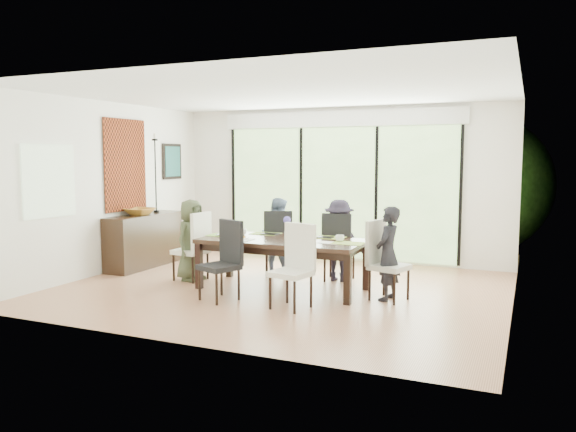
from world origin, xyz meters
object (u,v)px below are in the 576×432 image
at_px(chair_far_right, 339,246).
at_px(person_far_left, 278,237).
at_px(bowl, 140,212).
at_px(laptop, 225,236).
at_px(cup_c, 340,238).
at_px(chair_right_end, 389,260).
at_px(chair_near_left, 219,261).
at_px(person_left_end, 191,240).
at_px(chair_far_left, 278,242).
at_px(chair_near_right, 291,267).
at_px(sideboard, 144,241).
at_px(table_top, 282,241).
at_px(chair_left_end, 190,246).
at_px(person_far_right, 339,240).
at_px(cup_a, 243,232).
at_px(cup_b, 289,238).
at_px(person_right_end, 388,254).
at_px(vase, 287,235).

xyz_separation_m(chair_far_right, person_far_left, (-1.00, -0.02, 0.09)).
bearing_deg(bowl, chair_far_right, 6.61).
distance_m(laptop, bowl, 2.02).
bearing_deg(person_far_left, cup_c, 153.31).
bearing_deg(chair_right_end, person_far_left, 83.50).
xyz_separation_m(chair_near_left, person_left_end, (-0.98, 0.87, 0.09)).
bearing_deg(chair_right_end, chair_far_left, 83.01).
bearing_deg(cup_c, chair_near_right, -107.19).
height_order(person_far_left, sideboard, person_far_left).
distance_m(table_top, chair_left_end, 1.51).
bearing_deg(chair_right_end, person_far_right, 65.42).
relative_size(table_top, cup_a, 19.35).
relative_size(person_far_left, laptop, 3.91).
height_order(person_far_left, person_far_right, same).
xyz_separation_m(chair_right_end, chair_far_right, (-0.95, 0.85, 0.00)).
bearing_deg(cup_a, bowl, 171.43).
distance_m(chair_left_end, cup_b, 1.67).
distance_m(cup_b, sideboard, 3.02).
height_order(table_top, sideboard, sideboard).
relative_size(chair_far_left, laptop, 3.33).
bearing_deg(chair_near_right, person_far_left, 130.85).
bearing_deg(cup_c, bowl, 174.20).
bearing_deg(person_left_end, cup_b, -87.70).
relative_size(chair_far_left, cup_a, 8.87).
distance_m(chair_far_right, person_right_end, 1.26).
bearing_deg(chair_near_left, laptop, 136.25).
bearing_deg(cup_c, person_right_end, -8.37).
relative_size(chair_far_right, chair_near_right, 1.00).
xyz_separation_m(laptop, cup_c, (1.65, 0.20, 0.03)).
distance_m(chair_far_right, cup_c, 0.82).
relative_size(chair_far_left, chair_near_left, 1.00).
height_order(chair_far_right, bowl, chair_far_right).
distance_m(chair_right_end, cup_c, 0.74).
xyz_separation_m(person_left_end, laptop, (0.63, -0.10, 0.11)).
relative_size(person_left_end, sideboard, 0.77).
xyz_separation_m(chair_left_end, chair_far_left, (1.05, 0.85, 0.00)).
bearing_deg(chair_near_left, person_left_end, 160.20).
height_order(chair_near_left, person_left_end, person_left_end).
distance_m(table_top, person_far_left, 0.95).
distance_m(vase, sideboard, 2.90).
relative_size(chair_right_end, cup_c, 8.87).
bearing_deg(bowl, sideboard, 90.00).
distance_m(vase, cup_b, 0.18).
relative_size(person_left_end, person_far_right, 1.00).
distance_m(sideboard, bowl, 0.51).
relative_size(chair_far_left, person_left_end, 0.85).
distance_m(chair_right_end, chair_near_left, 2.18).
bearing_deg(chair_near_left, person_far_right, 80.10).
xyz_separation_m(person_left_end, cup_c, (2.28, 0.10, 0.14)).
height_order(person_far_right, laptop, person_far_right).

